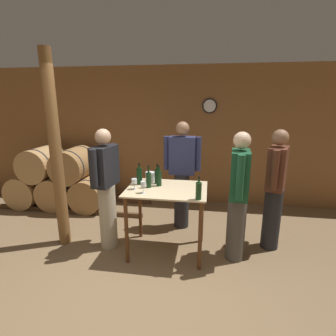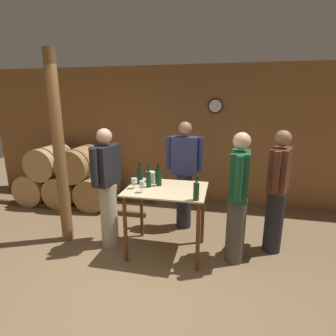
# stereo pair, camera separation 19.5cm
# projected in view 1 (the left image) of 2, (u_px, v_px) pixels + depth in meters

# --- Properties ---
(ground_plane) EXTENTS (14.00, 14.00, 0.00)m
(ground_plane) POSITION_uv_depth(u_px,v_px,m) (134.00, 294.00, 2.86)
(ground_plane) COLOR brown
(back_wall) EXTENTS (8.40, 0.08, 2.70)m
(back_wall) POSITION_uv_depth(u_px,v_px,m) (172.00, 136.00, 5.27)
(back_wall) COLOR brown
(back_wall) RESTS_ON ground_plane
(barrel_rack) EXTENTS (3.47, 0.83, 1.19)m
(barrel_rack) POSITION_uv_depth(u_px,v_px,m) (60.00, 180.00, 5.15)
(barrel_rack) COLOR #4C331E
(barrel_rack) RESTS_ON ground_plane
(tasting_table) EXTENTS (1.05, 0.79, 0.93)m
(tasting_table) POSITION_uv_depth(u_px,v_px,m) (167.00, 201.00, 3.48)
(tasting_table) COLOR beige
(tasting_table) RESTS_ON ground_plane
(wooden_post) EXTENTS (0.16, 0.16, 2.70)m
(wooden_post) POSITION_uv_depth(u_px,v_px,m) (56.00, 153.00, 3.57)
(wooden_post) COLOR brown
(wooden_post) RESTS_ON ground_plane
(wine_bottle_far_left) EXTENTS (0.08, 0.08, 0.30)m
(wine_bottle_far_left) POSITION_uv_depth(u_px,v_px,m) (139.00, 176.00, 3.58)
(wine_bottle_far_left) COLOR black
(wine_bottle_far_left) RESTS_ON tasting_table
(wine_bottle_left) EXTENTS (0.07, 0.07, 0.30)m
(wine_bottle_left) POSITION_uv_depth(u_px,v_px,m) (149.00, 179.00, 3.45)
(wine_bottle_left) COLOR black
(wine_bottle_left) RESTS_ON tasting_table
(wine_bottle_center) EXTENTS (0.08, 0.08, 0.27)m
(wine_bottle_center) POSITION_uv_depth(u_px,v_px,m) (157.00, 176.00, 3.63)
(wine_bottle_center) COLOR black
(wine_bottle_center) RESTS_ON tasting_table
(wine_bottle_right) EXTENTS (0.07, 0.07, 0.28)m
(wine_bottle_right) POSITION_uv_depth(u_px,v_px,m) (159.00, 178.00, 3.52)
(wine_bottle_right) COLOR black
(wine_bottle_right) RESTS_ON tasting_table
(wine_bottle_far_right) EXTENTS (0.07, 0.07, 0.28)m
(wine_bottle_far_right) POSITION_uv_depth(u_px,v_px,m) (199.00, 190.00, 3.03)
(wine_bottle_far_right) COLOR #193819
(wine_bottle_far_right) RESTS_ON tasting_table
(wine_glass_near_left) EXTENTS (0.07, 0.07, 0.14)m
(wine_glass_near_left) POSITION_uv_depth(u_px,v_px,m) (134.00, 181.00, 3.38)
(wine_glass_near_left) COLOR silver
(wine_glass_near_left) RESTS_ON tasting_table
(wine_glass_near_center) EXTENTS (0.07, 0.07, 0.15)m
(wine_glass_near_center) POSITION_uv_depth(u_px,v_px,m) (143.00, 184.00, 3.24)
(wine_glass_near_center) COLOR silver
(wine_glass_near_center) RESTS_ON tasting_table
(ice_bucket) EXTENTS (0.13, 0.13, 0.14)m
(ice_bucket) POSITION_uv_depth(u_px,v_px,m) (150.00, 177.00, 3.71)
(ice_bucket) COLOR white
(ice_bucket) RESTS_ON tasting_table
(person_host) EXTENTS (0.25, 0.59, 1.69)m
(person_host) POSITION_uv_depth(u_px,v_px,m) (238.00, 195.00, 3.29)
(person_host) COLOR #4C4742
(person_host) RESTS_ON ground_plane
(person_visitor_with_scarf) EXTENTS (0.59, 0.24, 1.74)m
(person_visitor_with_scarf) POSITION_uv_depth(u_px,v_px,m) (182.00, 173.00, 4.18)
(person_visitor_with_scarf) COLOR #232328
(person_visitor_with_scarf) RESTS_ON ground_plane
(person_visitor_bearded) EXTENTS (0.29, 0.58, 1.69)m
(person_visitor_bearded) POSITION_uv_depth(u_px,v_px,m) (106.00, 187.00, 3.59)
(person_visitor_bearded) COLOR #B7AD93
(person_visitor_bearded) RESTS_ON ground_plane
(person_visitor_near_door) EXTENTS (0.34, 0.56, 1.69)m
(person_visitor_near_door) POSITION_uv_depth(u_px,v_px,m) (275.00, 188.00, 3.56)
(person_visitor_near_door) COLOR #232328
(person_visitor_near_door) RESTS_ON ground_plane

